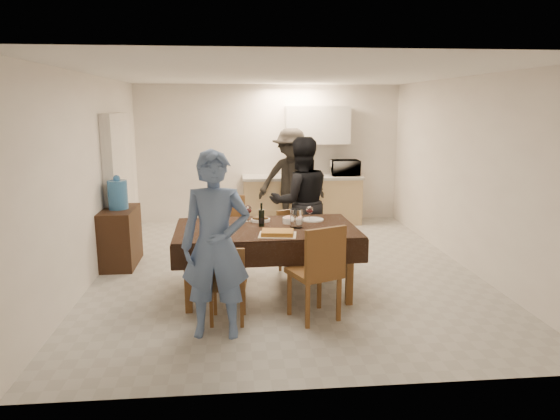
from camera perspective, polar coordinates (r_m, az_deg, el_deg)
The scene contains 33 objects.
floor at distance 6.94m, azimuth 0.59°, elevation -6.69°, with size 5.00×6.00×0.02m, color #B2B2AD.
ceiling at distance 6.59m, azimuth 0.64°, elevation 15.26°, with size 5.00×6.00×0.02m, color white.
wall_back at distance 9.61m, azimuth -1.26°, elevation 6.43°, with size 5.00×0.02×2.60m, color white.
wall_front at distance 3.72m, azimuth 5.45°, elevation -2.31°, with size 5.00×0.02×2.60m, color white.
wall_left at distance 6.85m, azimuth -20.70°, elevation 3.47°, with size 0.02×6.00×2.60m, color white.
wall_right at distance 7.34m, azimuth 20.48°, elevation 4.00°, with size 0.02×6.00×2.60m, color white.
stub_partition at distance 8.02m, azimuth -17.82°, elevation 2.98°, with size 0.15×1.40×2.10m, color silver.
kitchen_base_cabinet at distance 9.48m, azimuth 2.52°, elevation 1.03°, with size 2.20×0.60×0.86m, color tan.
kitchen_worktop at distance 9.41m, azimuth 2.54°, elevation 3.76°, with size 2.24×0.64×0.05m, color #A7A6A2.
upper_cabinet at distance 9.51m, azimuth 4.30°, elevation 9.66°, with size 1.20×0.34×0.70m, color silver.
dining_table at distance 5.84m, azimuth -1.60°, elevation -2.32°, with size 2.13×1.28×0.82m.
chair_near_left at distance 5.11m, azimuth -6.04°, elevation -7.60°, with size 0.41×0.41×0.45m.
chair_near_right at distance 5.12m, azimuth 4.11°, elevation -6.14°, with size 0.61×0.63×0.56m.
chair_far_left at distance 6.50m, azimuth -5.94°, elevation -2.28°, with size 0.48×0.48×0.56m.
chair_far_right at distance 6.60m, azimuth 1.93°, elevation -3.08°, with size 0.51×0.53×0.45m.
console at distance 7.34m, azimuth -17.75°, elevation -2.96°, with size 0.44×0.87×0.81m, color #311F10.
water_jug at distance 7.22m, azimuth -18.05°, elevation 1.67°, with size 0.27×0.27×0.40m, color #3B7EC4.
wine_bottle at distance 5.84m, azimuth -2.13°, elevation -0.52°, with size 0.07×0.07×0.28m, color black, non-canonical shape.
water_pitcher at distance 5.79m, azimuth 1.88°, elevation -0.96°, with size 0.14×0.14×0.22m, color white.
savoury_tart at distance 5.46m, azimuth -0.29°, elevation -2.63°, with size 0.41×0.30×0.05m, color #B88436.
salad_bowl at distance 6.02m, azimuth 1.13°, elevation -1.18°, with size 0.17×0.17×0.07m, color white.
mushroom_dish at distance 6.10m, azimuth -2.25°, elevation -1.18°, with size 0.21×0.21×0.04m, color white.
wine_glass_a at distance 5.56m, azimuth -7.11°, elevation -1.72°, with size 0.09×0.09×0.19m, color white, non-canonical shape.
wine_glass_b at distance 6.11m, azimuth 3.39°, elevation -0.41°, with size 0.09×0.09×0.19m, color white, non-canonical shape.
wine_glass_c at distance 6.09m, azimuth -3.67°, elevation -0.40°, with size 0.09×0.09×0.20m, color white, non-canonical shape.
plate_near_left at distance 5.53m, azimuth -7.62°, elevation -2.74°, with size 0.28×0.28×0.02m, color white.
plate_near_right at distance 5.61m, azimuth 4.73°, elevation -2.48°, with size 0.24×0.24×0.01m, color white.
plate_far_left at distance 6.11m, azimuth -7.41°, elevation -1.34°, with size 0.24×0.24×0.01m, color white.
plate_far_right at distance 6.19m, azimuth 3.77°, elevation -1.11°, with size 0.27×0.27×0.02m, color white.
microwave at distance 9.53m, azimuth 7.46°, elevation 4.81°, with size 0.52×0.36×0.29m, color silver.
person_near at distance 4.78m, azimuth -7.37°, elevation -4.02°, with size 0.66×0.43×1.81m, color #546F9F.
person_far at distance 6.89m, azimuth 2.38°, elevation 0.89°, with size 0.87×0.68×1.80m, color black.
person_kitchen at distance 8.93m, azimuth 1.31°, elevation 3.49°, with size 1.18×0.68×1.82m, color black.
Camera 1 is at (-0.69, -6.54, 2.21)m, focal length 32.00 mm.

